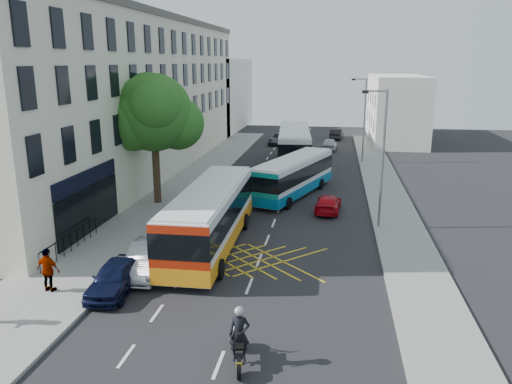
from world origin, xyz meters
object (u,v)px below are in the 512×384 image
at_px(lamp_near, 381,152).
at_px(red_hatchback, 328,203).
at_px(distant_car_silver, 329,144).
at_px(bus_near, 210,216).
at_px(parked_car_silver, 149,258).
at_px(street_tree, 153,113).
at_px(distant_car_dark, 336,134).
at_px(lamp_far, 363,116).
at_px(parked_car_blue, 115,277).
at_px(bus_far, 294,145).
at_px(pedestrian_far, 48,270).
at_px(bus_mid, 293,176).
at_px(motorbike, 239,337).
at_px(distant_car_grey, 279,139).

height_order(lamp_near, red_hatchback, lamp_near).
bearing_deg(distant_car_silver, bus_near, 82.55).
bearing_deg(lamp_near, parked_car_silver, -143.27).
bearing_deg(lamp_near, street_tree, 168.60).
height_order(parked_car_silver, distant_car_dark, parked_car_silver).
height_order(lamp_far, parked_car_blue, lamp_far).
relative_size(street_tree, distant_car_dark, 2.17).
bearing_deg(lamp_far, bus_far, -166.18).
height_order(street_tree, bus_near, street_tree).
xyz_separation_m(lamp_near, pedestrian_far, (-14.46, -11.09, -3.51)).
relative_size(bus_mid, distant_car_dark, 2.55).
bearing_deg(parked_car_silver, distant_car_dark, 76.75).
distance_m(motorbike, parked_car_silver, 8.60).
bearing_deg(distant_car_grey, distant_car_dark, 41.68).
bearing_deg(lamp_far, street_tree, -130.81).
distance_m(parked_car_silver, distant_car_grey, 38.55).
bearing_deg(bus_far, lamp_far, 8.88).
distance_m(red_hatchback, distant_car_dark, 32.38).
bearing_deg(bus_near, lamp_near, 26.13).
distance_m(distant_car_grey, pedestrian_far, 41.65).
xyz_separation_m(street_tree, bus_near, (5.68, -7.55, -4.57)).
distance_m(lamp_near, pedestrian_far, 18.56).
bearing_deg(parked_car_silver, lamp_near, 34.74).
bearing_deg(lamp_near, red_hatchback, 134.16).
bearing_deg(parked_car_silver, street_tree, 105.81).
height_order(motorbike, parked_car_blue, motorbike).
relative_size(bus_mid, distant_car_silver, 2.59).
relative_size(lamp_near, parked_car_blue, 2.01).
relative_size(street_tree, pedestrian_far, 4.59).
xyz_separation_m(motorbike, red_hatchback, (2.59, 17.85, -0.42)).
relative_size(parked_car_blue, red_hatchback, 1.04).
height_order(parked_car_silver, distant_car_grey, parked_car_silver).
distance_m(red_hatchback, distant_car_grey, 27.90).
xyz_separation_m(street_tree, bus_mid, (9.13, 3.76, -4.80)).
relative_size(red_hatchback, distant_car_silver, 0.96).
bearing_deg(distant_car_dark, parked_car_silver, 84.68).
xyz_separation_m(motorbike, distant_car_grey, (-3.65, 45.04, -0.33)).
height_order(lamp_far, bus_far, lamp_far).
height_order(distant_car_grey, pedestrian_far, pedestrian_far).
height_order(lamp_far, bus_mid, lamp_far).
distance_m(street_tree, distant_car_silver, 27.30).
xyz_separation_m(street_tree, motorbike, (9.18, -17.79, -5.32)).
bearing_deg(street_tree, bus_near, -53.04).
bearing_deg(parked_car_silver, distant_car_silver, 75.37).
relative_size(street_tree, distant_car_grey, 1.89).
bearing_deg(red_hatchback, bus_far, -72.77).
distance_m(bus_near, bus_far, 23.13).
relative_size(red_hatchback, pedestrian_far, 2.00).
bearing_deg(distant_car_grey, distant_car_silver, -23.44).
height_order(lamp_far, motorbike, lamp_far).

